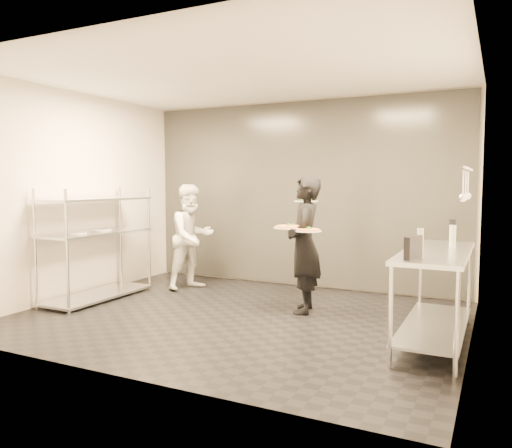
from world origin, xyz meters
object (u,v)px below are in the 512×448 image
at_px(bottle_green, 420,240).
at_px(bottle_clear, 453,236).
at_px(prep_counter, 436,281).
at_px(pizza_plate_near, 289,227).
at_px(salad_plate, 306,200).
at_px(waiter, 305,245).
at_px(pizza_plate_far, 308,230).
at_px(pos_monitor, 413,247).
at_px(chef, 192,237).
at_px(bottle_dark, 453,231).
at_px(pass_rack, 97,242).

distance_m(bottle_green, bottle_clear, 0.53).
bearing_deg(prep_counter, pizza_plate_near, 167.35).
bearing_deg(salad_plate, pizza_plate_near, -94.17).
xyz_separation_m(waiter, bottle_clear, (1.68, -0.20, 0.21)).
relative_size(waiter, pizza_plate_far, 5.32).
bearing_deg(pizza_plate_near, prep_counter, -12.65).
height_order(salad_plate, bottle_green, salad_plate).
distance_m(waiter, salad_plate, 0.62).
bearing_deg(bottle_green, pizza_plate_far, 161.50).
xyz_separation_m(prep_counter, salad_plate, (-1.66, 0.86, 0.73)).
distance_m(prep_counter, bottle_green, 0.44).
height_order(pizza_plate_near, pos_monitor, pos_monitor).
relative_size(pos_monitor, bottle_clear, 1.24).
distance_m(chef, pizza_plate_near, 1.99).
distance_m(chef, bottle_dark, 3.63).
bearing_deg(salad_plate, pizza_plate_far, -67.08).
height_order(chef, bottle_dark, chef).
bearing_deg(waiter, bottle_green, 48.62).
bearing_deg(pos_monitor, bottle_dark, 96.17).
bearing_deg(pizza_plate_far, waiter, 118.78).
distance_m(chef, pos_monitor, 3.84).
distance_m(pass_rack, waiter, 2.82).
distance_m(pizza_plate_near, pizza_plate_far, 0.27).
bearing_deg(chef, pos_monitor, -97.07).
bearing_deg(pos_monitor, prep_counter, 93.41).
bearing_deg(bottle_green, chef, 160.43).
xyz_separation_m(pass_rack, pos_monitor, (4.21, -0.65, 0.25)).
height_order(bottle_clear, bottle_dark, bottle_dark).
xyz_separation_m(pass_rack, salad_plate, (2.67, 0.87, 0.59)).
height_order(pizza_plate_near, salad_plate, salad_plate).
height_order(pizza_plate_near, pizza_plate_far, pizza_plate_near).
bearing_deg(prep_counter, chef, 162.71).
bearing_deg(chef, salad_plate, -77.13).
xyz_separation_m(pass_rack, chef, (0.80, 1.10, 0.00)).
distance_m(pass_rack, bottle_clear, 4.47).
relative_size(pass_rack, pos_monitor, 5.83).
relative_size(pizza_plate_near, bottle_green, 1.63).
bearing_deg(pos_monitor, pizza_plate_near, 160.74).
distance_m(waiter, pos_monitor, 1.90).
bearing_deg(prep_counter, bottle_clear, 72.70).
bearing_deg(pizza_plate_far, bottle_green, -18.50).
xyz_separation_m(salad_plate, bottle_green, (1.52, -0.97, -0.33)).
xyz_separation_m(prep_counter, pizza_plate_near, (-1.70, 0.38, 0.42)).
relative_size(prep_counter, pizza_plate_far, 5.81).
xyz_separation_m(prep_counter, pizza_plate_far, (-1.43, 0.33, 0.40)).
distance_m(pos_monitor, bottle_green, 0.54).
bearing_deg(chef, bottle_green, -89.52).
height_order(pizza_plate_far, bottle_clear, bottle_clear).
height_order(chef, pizza_plate_far, chef).
xyz_separation_m(pizza_plate_far, bottle_dark, (1.51, 0.47, 0.02)).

